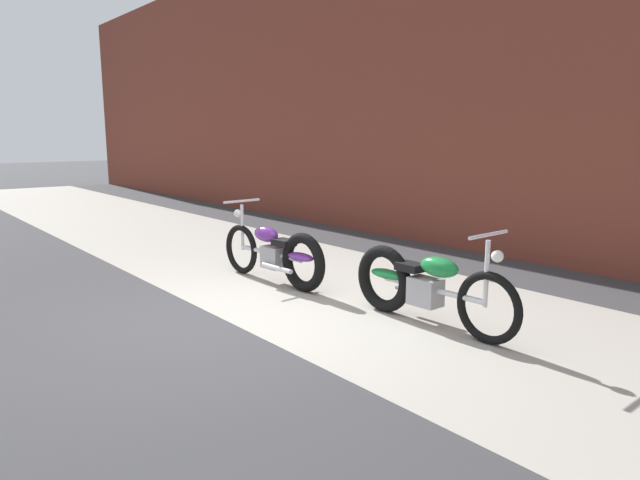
% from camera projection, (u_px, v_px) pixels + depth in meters
% --- Properties ---
extents(ground_plane, '(80.00, 80.00, 0.00)m').
position_uv_depth(ground_plane, '(232.00, 324.00, 5.83)').
color(ground_plane, '#38383A').
extents(sidewalk_slab, '(36.00, 3.50, 0.01)m').
position_uv_depth(sidewalk_slab, '(359.00, 294.00, 6.91)').
color(sidewalk_slab, '#9E998E').
rests_on(sidewalk_slab, ground).
extents(brick_building_wall, '(36.00, 0.50, 5.96)m').
position_uv_depth(brick_building_wall, '(533.00, 60.00, 8.51)').
color(brick_building_wall, brown).
rests_on(brick_building_wall, ground).
extents(motorcycle_purple, '(2.01, 0.58, 1.03)m').
position_uv_depth(motorcycle_purple, '(278.00, 254.00, 7.33)').
color(motorcycle_purple, black).
rests_on(motorcycle_purple, ground).
extents(motorcycle_green, '(2.01, 0.58, 1.03)m').
position_uv_depth(motorcycle_green, '(420.00, 284.00, 5.81)').
color(motorcycle_green, black).
rests_on(motorcycle_green, ground).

